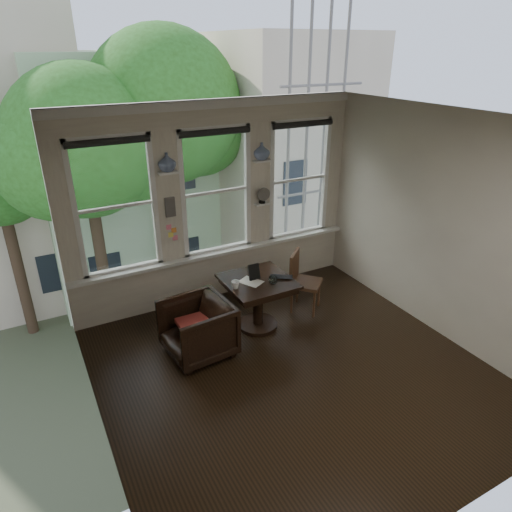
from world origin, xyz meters
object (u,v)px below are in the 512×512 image
table (258,304)px  side_chair_right (306,283)px  armchair_left (198,329)px  mug (235,285)px  laptop (281,279)px

table → side_chair_right: 0.86m
armchair_left → mug: mug is taller
side_chair_right → table: bearing=142.1°
table → armchair_left: table is taller
side_chair_right → mug: (-1.22, -0.13, 0.34)m
side_chair_right → laptop: (-0.57, -0.21, 0.30)m
armchair_left → mug: bearing=97.0°
armchair_left → laptop: (1.26, 0.05, 0.39)m
table → armchair_left: (-0.98, -0.19, -0.00)m
table → laptop: 0.50m
laptop → mug: size_ratio=2.80×
table → side_chair_right: (0.85, 0.07, 0.09)m
table → laptop: size_ratio=2.89×
table → armchair_left: 1.00m
armchair_left → side_chair_right: 1.85m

